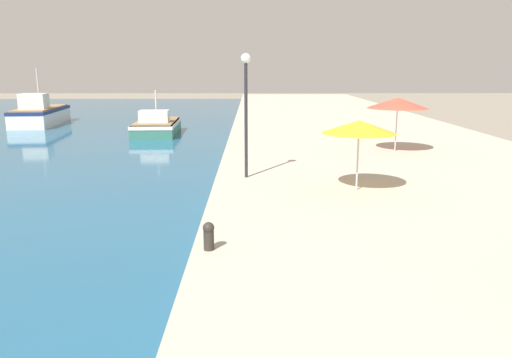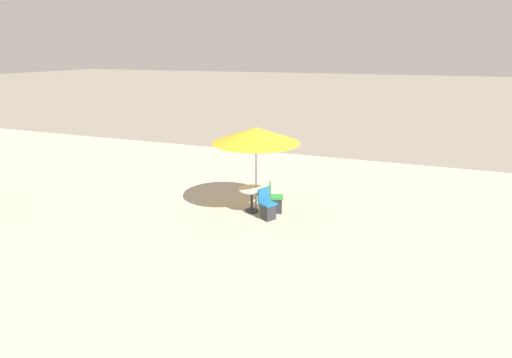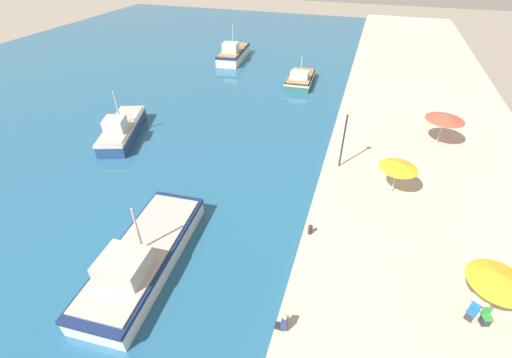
% 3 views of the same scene
% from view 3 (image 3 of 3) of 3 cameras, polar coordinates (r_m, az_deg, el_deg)
% --- Properties ---
extents(water_basin, '(56.00, 90.00, 0.04)m').
position_cam_3_polar(water_basin, '(49.76, -20.83, 16.27)').
color(water_basin, '#235B7F').
rests_on(water_basin, ground_plane).
extents(quay_promenade, '(16.00, 90.00, 0.72)m').
position_cam_3_polar(quay_promenade, '(40.21, 25.94, 11.03)').
color(quay_promenade, '#BCB29E').
rests_on(quay_promenade, ground_plane).
extents(fishing_boat_near, '(3.88, 9.75, 4.02)m').
position_cam_3_polar(fishing_boat_near, '(19.87, -18.38, -12.04)').
color(fishing_boat_near, silver).
rests_on(fishing_boat_near, water_basin).
extents(fishing_boat_mid, '(4.76, 8.02, 4.22)m').
position_cam_3_polar(fishing_boat_mid, '(32.74, -21.44, 7.83)').
color(fishing_boat_mid, navy).
rests_on(fishing_boat_mid, water_basin).
extents(fishing_boat_far, '(3.21, 6.35, 3.17)m').
position_cam_3_polar(fishing_boat_far, '(43.00, 7.39, 16.27)').
color(fishing_boat_far, '#33705B').
rests_on(fishing_boat_far, water_basin).
extents(fishing_boat_distant, '(3.68, 8.31, 4.70)m').
position_cam_3_polar(fishing_boat_distant, '(51.62, -3.80, 20.18)').
color(fishing_boat_distant, white).
rests_on(fishing_boat_distant, water_basin).
extents(cafe_umbrella_pink, '(2.60, 2.60, 2.58)m').
position_cam_3_polar(cafe_umbrella_pink, '(18.34, 35.61, -13.37)').
color(cafe_umbrella_pink, '#B7B7B7').
rests_on(cafe_umbrella_pink, quay_promenade).
extents(cafe_umbrella_white, '(2.46, 2.46, 2.36)m').
position_cam_3_polar(cafe_umbrella_white, '(23.74, 22.72, 2.12)').
color(cafe_umbrella_white, '#B7B7B7').
rests_on(cafe_umbrella_white, quay_promenade).
extents(cafe_umbrella_striped, '(2.96, 2.96, 2.64)m').
position_cam_3_polar(cafe_umbrella_striped, '(31.33, 29.06, 9.04)').
color(cafe_umbrella_striped, '#B7B7B7').
rests_on(cafe_umbrella_striped, quay_promenade).
extents(cafe_table, '(0.80, 0.80, 0.74)m').
position_cam_3_polar(cafe_table, '(19.56, 33.16, -16.74)').
color(cafe_table, '#333338').
rests_on(cafe_table, quay_promenade).
extents(cafe_chair_left, '(0.51, 0.53, 0.91)m').
position_cam_3_polar(cafe_chair_left, '(19.37, 33.93, -18.76)').
color(cafe_chair_left, '#2D2D33').
rests_on(cafe_chair_left, quay_promenade).
extents(cafe_chair_right, '(0.56, 0.57, 0.91)m').
position_cam_3_polar(cafe_chair_right, '(19.21, 32.20, -18.48)').
color(cafe_chair_right, '#2D2D33').
rests_on(cafe_chair_right, quay_promenade).
extents(person_at_quay, '(0.55, 0.36, 1.02)m').
position_cam_3_polar(person_at_quay, '(16.25, 4.61, -22.77)').
color(person_at_quay, '#232328').
rests_on(person_at_quay, quay_promenade).
extents(mooring_bollard, '(0.26, 0.26, 0.65)m').
position_cam_3_polar(mooring_bollard, '(20.21, 9.04, -8.24)').
color(mooring_bollard, '#2D2823').
rests_on(mooring_bollard, quay_promenade).
extents(lamppost, '(0.36, 0.36, 4.56)m').
position_cam_3_polar(lamppost, '(24.91, 14.65, 8.06)').
color(lamppost, '#232328').
rests_on(lamppost, quay_promenade).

